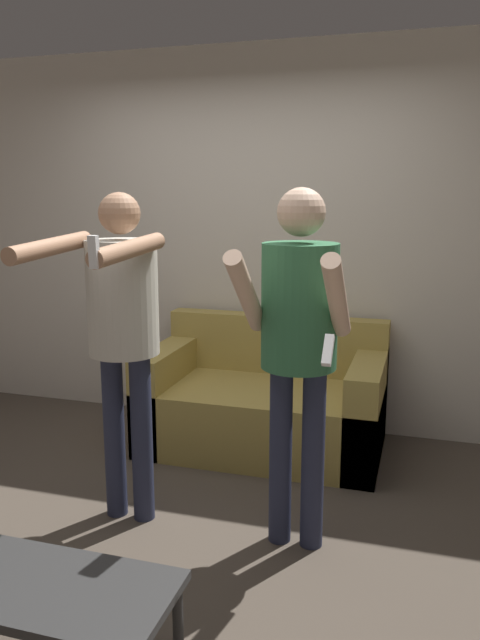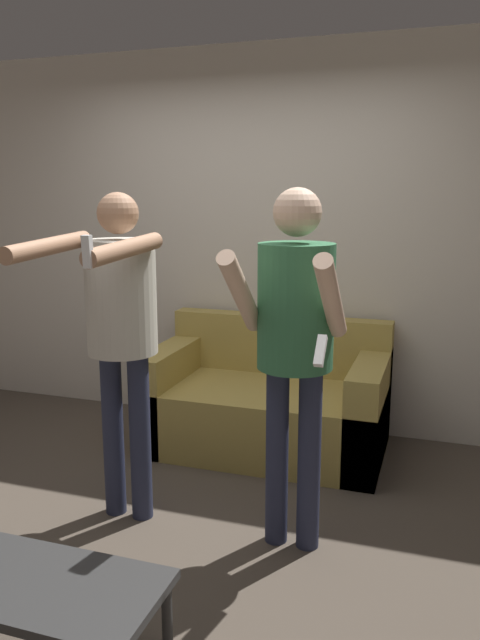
% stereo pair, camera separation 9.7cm
% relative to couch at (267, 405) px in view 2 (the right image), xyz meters
% --- Properties ---
extents(ground_plane, '(14.00, 14.00, 0.00)m').
position_rel_couch_xyz_m(ground_plane, '(-0.23, -1.22, -0.29)').
color(ground_plane, '#4C4238').
extents(wall_back, '(6.40, 0.06, 2.70)m').
position_rel_couch_xyz_m(wall_back, '(-0.23, 0.48, 1.06)').
color(wall_back, beige).
rests_on(wall_back, ground_plane).
extents(couch, '(1.56, 0.89, 0.84)m').
position_rel_couch_xyz_m(couch, '(0.00, 0.00, 0.00)').
color(couch, '#AD9347').
rests_on(couch, ground_plane).
extents(person_standing_left, '(0.47, 0.79, 1.70)m').
position_rel_couch_xyz_m(person_standing_left, '(-0.45, -1.14, 0.80)').
color(person_standing_left, '#282D47').
rests_on(person_standing_left, ground_plane).
extents(person_standing_right, '(0.47, 0.63, 1.72)m').
position_rel_couch_xyz_m(person_standing_right, '(0.45, -1.13, 0.80)').
color(person_standing_right, '#282D47').
rests_on(person_standing_right, ground_plane).
extents(coffee_table, '(0.86, 0.45, 0.35)m').
position_rel_couch_xyz_m(coffee_table, '(-0.19, -2.21, 0.02)').
color(coffee_table, '#2D2D2D').
rests_on(coffee_table, ground_plane).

